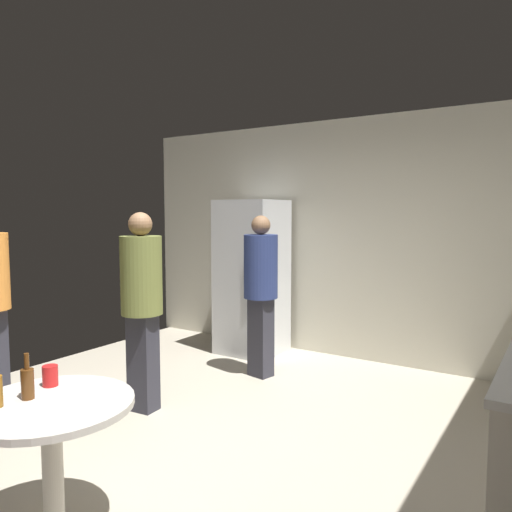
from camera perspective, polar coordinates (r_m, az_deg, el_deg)
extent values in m
cube|color=#B2A893|center=(3.82, -7.57, -21.49)|extent=(5.20, 5.20, 0.10)
cube|color=beige|center=(5.69, 9.63, 1.92)|extent=(5.32, 0.06, 2.70)
cube|color=silver|center=(5.78, -0.49, -2.44)|extent=(0.70, 0.65, 1.80)
cube|color=#262628|center=(5.37, -0.59, -2.04)|extent=(0.03, 0.03, 0.60)
cylinder|color=beige|center=(2.84, -22.53, -22.69)|extent=(0.10, 0.10, 0.70)
cylinder|color=beige|center=(2.69, -22.81, -15.72)|extent=(0.80, 0.80, 0.03)
cylinder|color=#593314|center=(2.74, -25.05, -13.34)|extent=(0.06, 0.06, 0.15)
cylinder|color=#593314|center=(2.71, -25.14, -11.03)|extent=(0.02, 0.02, 0.08)
cylinder|color=red|center=(2.89, -22.82, -12.72)|extent=(0.08, 0.08, 0.11)
cube|color=#2D2D38|center=(4.29, -12.99, -11.95)|extent=(0.23, 0.19, 0.82)
cylinder|color=olive|center=(4.14, -13.19, -2.20)|extent=(0.37, 0.37, 0.65)
sphere|color=#8C6647|center=(4.11, -13.31, 3.63)|extent=(0.19, 0.19, 0.19)
cube|color=#2D2D38|center=(5.02, 0.56, -9.40)|extent=(0.25, 0.21, 0.80)
cylinder|color=navy|center=(4.89, 0.56, -1.22)|extent=(0.40, 0.40, 0.63)
sphere|color=#8C6647|center=(4.86, 0.57, 3.62)|extent=(0.19, 0.19, 0.19)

